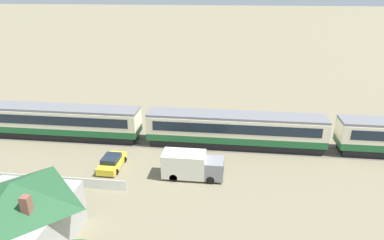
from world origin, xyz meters
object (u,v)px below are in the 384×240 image
(passenger_train, at_px, (237,129))
(delivery_truck_grey, at_px, (191,165))
(cottage_dark_green_roof_2, at_px, (17,214))
(parked_car_yellow, at_px, (112,162))

(passenger_train, xyz_separation_m, delivery_truck_grey, (-4.45, -7.55, -0.90))
(cottage_dark_green_roof_2, xyz_separation_m, delivery_truck_grey, (10.98, 10.97, -1.43))
(cottage_dark_green_roof_2, height_order, delivery_truck_grey, cottage_dark_green_roof_2)
(parked_car_yellow, bearing_deg, delivery_truck_grey, -95.05)
(delivery_truck_grey, bearing_deg, parked_car_yellow, 174.30)
(parked_car_yellow, relative_size, delivery_truck_grey, 0.71)
(passenger_train, relative_size, parked_car_yellow, 15.18)
(parked_car_yellow, xyz_separation_m, delivery_truck_grey, (8.40, -0.84, 0.68))
(passenger_train, xyz_separation_m, parked_car_yellow, (-12.85, -6.71, -1.58))
(passenger_train, bearing_deg, cottage_dark_green_roof_2, -129.79)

